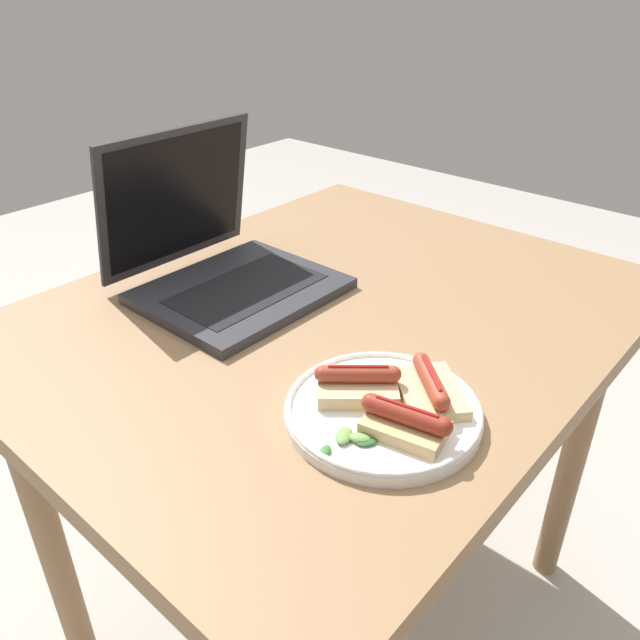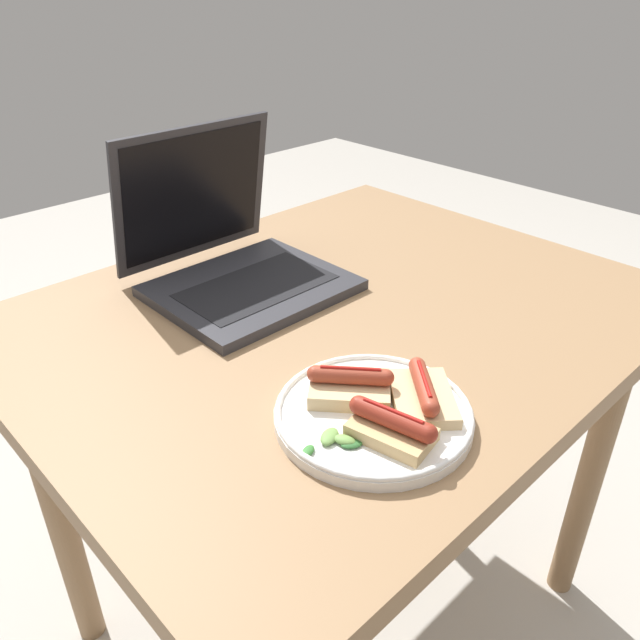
# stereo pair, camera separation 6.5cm
# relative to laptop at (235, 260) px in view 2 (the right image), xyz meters

# --- Properties ---
(ground_plane) EXTENTS (6.00, 6.00, 0.00)m
(ground_plane) POSITION_rel_laptop_xyz_m (0.07, -0.19, -0.81)
(ground_plane) COLOR #B7B2A8
(desk) EXTENTS (1.01, 0.82, 0.76)m
(desk) POSITION_rel_laptop_xyz_m (0.07, -0.19, -0.15)
(desk) COLOR #93704C
(desk) RESTS_ON ground_plane
(laptop) EXTENTS (0.31, 0.31, 0.26)m
(laptop) POSITION_rel_laptop_xyz_m (0.00, 0.00, 0.00)
(laptop) COLOR #2D2D33
(laptop) RESTS_ON desk
(plate) EXTENTS (0.24, 0.24, 0.02)m
(plate) POSITION_rel_laptop_xyz_m (-0.10, -0.42, -0.04)
(plate) COLOR white
(plate) RESTS_ON desk
(sausage_toast_left) EXTENTS (0.12, 0.12, 0.04)m
(sausage_toast_left) POSITION_rel_laptop_xyz_m (-0.10, -0.37, -0.02)
(sausage_toast_left) COLOR #D6B784
(sausage_toast_left) RESTS_ON plate
(sausage_toast_middle) EXTENTS (0.08, 0.11, 0.04)m
(sausage_toast_middle) POSITION_rel_laptop_xyz_m (-0.13, -0.46, -0.02)
(sausage_toast_middle) COLOR tan
(sausage_toast_middle) RESTS_ON plate
(sausage_toast_right) EXTENTS (0.13, 0.13, 0.04)m
(sausage_toast_right) POSITION_rel_laptop_xyz_m (-0.05, -0.45, -0.02)
(sausage_toast_right) COLOR #D6B784
(sausage_toast_right) RESTS_ON plate
(salad_pile) EXTENTS (0.07, 0.05, 0.01)m
(salad_pile) POSITION_rel_laptop_xyz_m (-0.18, -0.42, -0.03)
(salad_pile) COLOR #709E4C
(salad_pile) RESTS_ON plate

